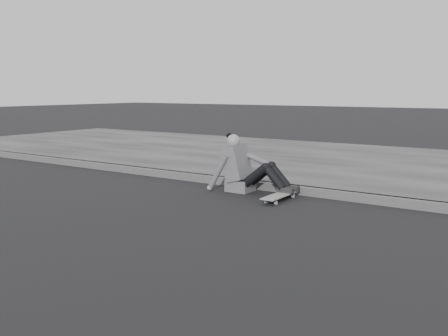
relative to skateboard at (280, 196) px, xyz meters
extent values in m
plane|color=black|center=(1.09, -2.03, -0.07)|extent=(80.00, 80.00, 0.00)
cube|color=#4A4A4A|center=(1.09, 0.55, -0.01)|extent=(24.00, 0.16, 0.12)
cube|color=#3D3D3D|center=(1.09, 3.57, -0.01)|extent=(24.00, 6.00, 0.12)
cylinder|color=#9B9B95|center=(-0.07, -0.26, -0.04)|extent=(0.03, 0.05, 0.05)
cylinder|color=#9B9B95|center=(0.07, -0.26, -0.04)|extent=(0.03, 0.05, 0.05)
cylinder|color=#9B9B95|center=(-0.07, 0.26, -0.04)|extent=(0.03, 0.05, 0.05)
cylinder|color=#9B9B95|center=(0.07, 0.26, -0.04)|extent=(0.03, 0.05, 0.05)
cube|color=#2A2A2C|center=(0.00, -0.26, -0.02)|extent=(0.16, 0.04, 0.03)
cube|color=#2A2A2C|center=(0.00, 0.26, -0.02)|extent=(0.16, 0.04, 0.03)
cube|color=slate|center=(0.00, 0.00, 0.01)|extent=(0.20, 0.78, 0.02)
cube|color=#545456|center=(-0.80, 0.25, 0.02)|extent=(0.36, 0.34, 0.18)
cube|color=#545456|center=(-0.87, 0.25, 0.36)|extent=(0.37, 0.40, 0.57)
cube|color=#545456|center=(-1.00, 0.25, 0.48)|extent=(0.14, 0.30, 0.20)
cylinder|color=gray|center=(-0.92, 0.25, 0.60)|extent=(0.09, 0.09, 0.08)
sphere|color=gray|center=(-0.93, 0.25, 0.69)|extent=(0.20, 0.20, 0.20)
sphere|color=black|center=(-1.02, 0.27, 0.76)|extent=(0.09, 0.09, 0.09)
cylinder|color=black|center=(-0.49, 0.16, 0.21)|extent=(0.43, 0.13, 0.39)
cylinder|color=black|center=(-0.49, 0.34, 0.21)|extent=(0.43, 0.13, 0.39)
cylinder|color=black|center=(-0.19, 0.16, 0.21)|extent=(0.35, 0.11, 0.36)
cylinder|color=black|center=(-0.19, 0.34, 0.21)|extent=(0.35, 0.11, 0.36)
sphere|color=black|center=(-0.32, 0.16, 0.35)|extent=(0.13, 0.13, 0.13)
sphere|color=black|center=(-0.32, 0.34, 0.35)|extent=(0.13, 0.13, 0.13)
cube|color=black|center=(0.00, 0.16, 0.05)|extent=(0.24, 0.08, 0.07)
cube|color=black|center=(0.00, 0.34, 0.05)|extent=(0.24, 0.08, 0.07)
cylinder|color=#545456|center=(-1.07, 0.04, 0.22)|extent=(0.38, 0.08, 0.58)
sphere|color=gray|center=(-1.22, 0.03, -0.03)|extent=(0.08, 0.08, 0.08)
cylinder|color=#545456|center=(-0.63, 0.41, 0.42)|extent=(0.48, 0.08, 0.21)
camera|label=1|loc=(3.12, -6.06, 1.46)|focal=40.00mm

